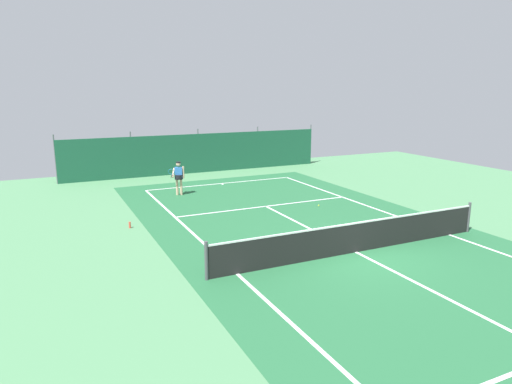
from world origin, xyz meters
The scene contains 8 objects.
ground_plane centered at (0.00, 0.00, 0.00)m, with size 36.00×36.00×0.00m, color #4C8456.
court_surface centered at (0.00, 0.00, 0.00)m, with size 11.02×26.60×0.01m.
tennis_net centered at (0.00, 0.00, 0.51)m, with size 10.12×0.10×1.10m.
back_fence centered at (0.00, 16.17, 0.67)m, with size 16.30×0.98×2.70m.
tennis_player centered at (-2.84, 10.24, 0.96)m, with size 0.85×0.64×1.64m.
tennis_ball_near_player centered at (2.15, 5.45, 0.03)m, with size 0.07×0.07×0.07m, color #CCDB33.
parked_car centered at (-2.19, 19.00, 0.84)m, with size 2.10×4.25×1.68m.
water_bottle centered at (-6.03, 5.73, 0.12)m, with size 0.08×0.08×0.24m, color #D84C38.
Camera 1 is at (-8.77, -11.05, 5.10)m, focal length 32.00 mm.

